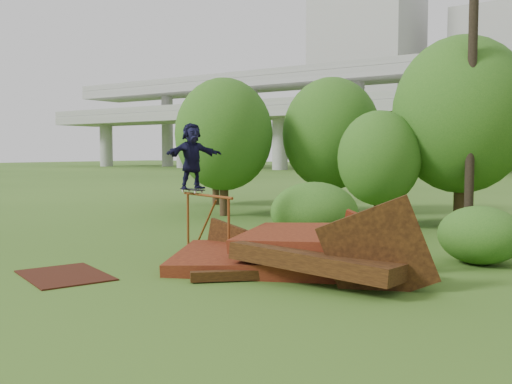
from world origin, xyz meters
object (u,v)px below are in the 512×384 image
Objects in this scene: scrap_pile at (296,255)px; flat_plate at (65,275)px; skater at (192,156)px; utility_pole at (472,64)px.

flat_plate is (-3.70, -2.90, -0.35)m from scrap_pile.
skater is 0.16× the size of utility_pole.
utility_pole reaches higher than scrap_pile.
skater reaches higher than scrap_pile.
utility_pole is at bearing 65.08° from flat_plate.
utility_pole is (4.78, 7.55, 2.78)m from skater.
scrap_pile is 9.60m from utility_pole.
scrap_pile is at bearing -80.43° from skater.
scrap_pile is 0.59× the size of utility_pole.
skater is 4.28m from flat_plate.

